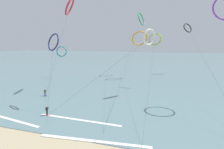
% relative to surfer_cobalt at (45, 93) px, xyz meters
% --- Properties ---
extents(sea_water, '(400.00, 200.00, 0.08)m').
position_rel_surfer_cobalt_xyz_m(sea_water, '(15.98, 86.18, -0.78)').
color(sea_water, slate).
rests_on(sea_water, ground).
extents(surfer_cobalt, '(1.40, 0.73, 1.70)m').
position_rel_surfer_cobalt_xyz_m(surfer_cobalt, '(0.00, 0.00, 0.00)').
color(surfer_cobalt, '#2647B7').
rests_on(surfer_cobalt, ground).
extents(surfer_coral, '(1.40, 0.66, 1.70)m').
position_rel_surfer_cobalt_xyz_m(surfer_coral, '(7.09, -8.73, 0.00)').
color(surfer_coral, '#EA7260').
rests_on(surfer_coral, ground).
extents(kite_crimson, '(5.40, 9.96, 23.41)m').
position_rel_surfer_cobalt_xyz_m(kite_crimson, '(3.39, 7.29, 20.39)').
color(kite_crimson, red).
rests_on(kite_crimson, ground).
extents(kite_charcoal, '(4.48, 52.04, 19.92)m').
position_rel_surfer_cobalt_xyz_m(kite_charcoal, '(35.78, 39.84, 17.17)').
color(kite_charcoal, black).
rests_on(kite_charcoal, ground).
extents(kite_amber, '(5.90, 36.75, 16.27)m').
position_rel_surfer_cobalt_xyz_m(kite_amber, '(18.83, 25.85, 12.97)').
color(kite_amber, orange).
rests_on(kite_amber, ground).
extents(kite_emerald, '(3.12, 47.18, 23.44)m').
position_rel_surfer_cobalt_xyz_m(kite_emerald, '(18.46, 32.53, 20.15)').
color(kite_emerald, '#199351').
rests_on(kite_emerald, ground).
extents(kite_navy, '(3.64, 6.17, 14.18)m').
position_rel_surfer_cobalt_xyz_m(kite_navy, '(5.91, -3.88, 11.68)').
color(kite_navy, navy).
rests_on(kite_navy, ground).
extents(kite_lime, '(3.71, 30.53, 15.02)m').
position_rel_surfer_cobalt_xyz_m(kite_lime, '(24.07, 15.81, 12.48)').
color(kite_lime, '#8CC62D').
rests_on(kite_lime, ground).
extents(kite_ivory, '(17.39, 17.75, 15.50)m').
position_rel_surfer_cobalt_xyz_m(kite_ivory, '(22.90, 7.22, 12.74)').
color(kite_ivory, silver).
rests_on(kite_ivory, ground).
extents(kite_teal, '(9.44, 20.39, 11.18)m').
position_rel_surfer_cobalt_xyz_m(kite_teal, '(-7.55, 19.63, 8.50)').
color(kite_teal, teal).
rests_on(kite_teal, ground).
extents(wave_crest_near, '(14.61, 1.72, 0.12)m').
position_rel_surfer_cobalt_xyz_m(wave_crest_near, '(17.63, -13.56, -0.76)').
color(wave_crest_near, white).
rests_on(wave_crest_near, ground).
extents(wave_crest_mid, '(10.01, 1.90, 0.12)m').
position_rel_surfer_cobalt_xyz_m(wave_crest_mid, '(3.48, -11.83, -0.76)').
color(wave_crest_mid, white).
rests_on(wave_crest_mid, ground).
extents(wave_crest_far, '(14.37, 0.81, 0.12)m').
position_rel_surfer_cobalt_xyz_m(wave_crest_far, '(13.12, -8.83, -0.76)').
color(wave_crest_far, white).
rests_on(wave_crest_far, ground).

